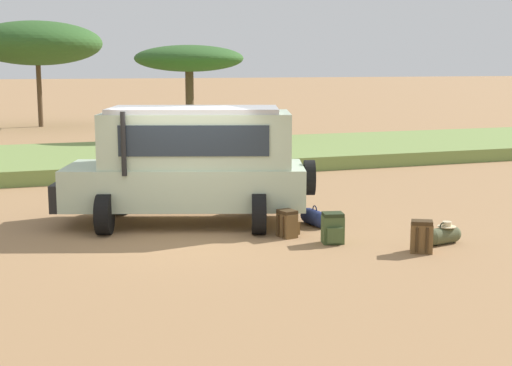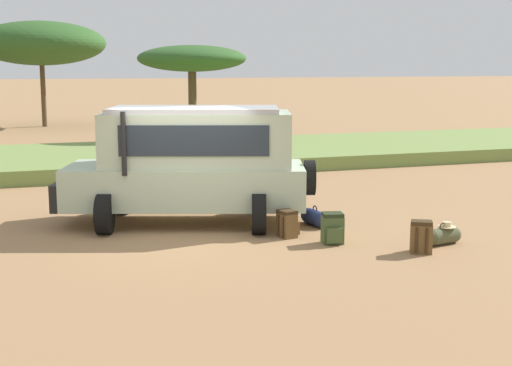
% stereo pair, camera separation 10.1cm
% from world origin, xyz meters
% --- Properties ---
extents(ground_plane, '(320.00, 320.00, 0.00)m').
position_xyz_m(ground_plane, '(0.00, 0.00, 0.00)').
color(ground_plane, '#9E754C').
extents(grass_bank, '(120.00, 7.00, 0.44)m').
position_xyz_m(grass_bank, '(0.00, 10.34, 0.22)').
color(grass_bank, olive).
rests_on(grass_bank, ground_plane).
extents(safari_vehicle, '(5.44, 3.66, 2.44)m').
position_xyz_m(safari_vehicle, '(0.36, 0.97, 1.29)').
color(safari_vehicle, '#B2C6A8').
rests_on(safari_vehicle, ground_plane).
extents(backpack_beside_front_wheel, '(0.45, 0.47, 0.58)m').
position_xyz_m(backpack_beside_front_wheel, '(2.43, -1.57, 0.28)').
color(backpack_beside_front_wheel, '#42562D').
rests_on(backpack_beside_front_wheel, ground_plane).
extents(backpack_cluster_center, '(0.43, 0.42, 0.54)m').
position_xyz_m(backpack_cluster_center, '(1.81, -0.84, 0.26)').
color(backpack_cluster_center, brown).
rests_on(backpack_cluster_center, ground_plane).
extents(backpack_near_rear_wheel, '(0.46, 0.45, 0.58)m').
position_xyz_m(backpack_near_rear_wheel, '(3.63, -2.70, 0.28)').
color(backpack_near_rear_wheel, brown).
rests_on(backpack_near_rear_wheel, ground_plane).
extents(duffel_bag_low_black_case, '(0.83, 0.40, 0.42)m').
position_xyz_m(duffel_bag_low_black_case, '(4.34, -2.30, 0.16)').
color(duffel_bag_low_black_case, '#4C5133').
rests_on(duffel_bag_low_black_case, ground_plane).
extents(duffel_bag_soft_canvas, '(0.39, 0.86, 0.43)m').
position_xyz_m(duffel_bag_soft_canvas, '(2.73, -0.08, 0.16)').
color(duffel_bag_soft_canvas, navy).
rests_on(duffel_bag_soft_canvas, ground_plane).
extents(acacia_tree_left_mid, '(6.81, 6.66, 5.58)m').
position_xyz_m(acacia_tree_left_mid, '(-1.37, 26.68, 4.41)').
color(acacia_tree_left_mid, brown).
rests_on(acacia_tree_left_mid, ground_plane).
extents(acacia_tree_centre_back, '(4.45, 4.37, 4.09)m').
position_xyz_m(acacia_tree_centre_back, '(4.01, 15.34, 3.52)').
color(acacia_tree_centre_back, brown).
rests_on(acacia_tree_centre_back, ground_plane).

